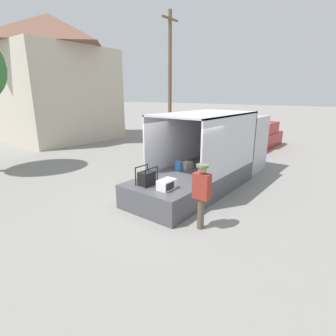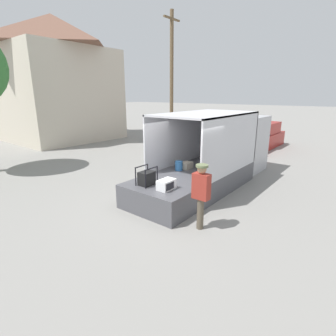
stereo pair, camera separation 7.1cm
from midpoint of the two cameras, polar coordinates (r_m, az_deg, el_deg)
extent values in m
plane|color=gray|center=(8.62, 0.20, -7.66)|extent=(160.00, 160.00, 0.00)
cube|color=#B2B2B7|center=(12.56, 14.78, 5.25)|extent=(1.97, 2.10, 2.49)
cube|color=#4C4C51|center=(10.10, 7.44, -1.92)|extent=(4.14, 2.28, 0.76)
cube|color=silver|center=(10.36, 2.40, 6.58)|extent=(4.14, 0.06, 2.02)
cube|color=silver|center=(9.27, 13.68, 5.04)|extent=(4.14, 0.06, 2.02)
cube|color=silver|center=(11.56, 12.92, 7.16)|extent=(0.06, 2.28, 2.02)
cube|color=silver|center=(9.65, 7.95, 11.63)|extent=(4.14, 2.28, 0.06)
cylinder|color=#3370B2|center=(9.48, 2.05, 0.50)|extent=(0.27, 0.27, 0.34)
cube|color=#B2A893|center=(9.73, 3.73, 0.58)|extent=(0.44, 0.32, 0.24)
cube|color=#4C4C51|center=(8.00, -2.73, -6.65)|extent=(1.33, 2.17, 0.76)
cube|color=white|center=(7.60, -0.60, -3.61)|extent=(0.54, 0.35, 0.29)
cube|color=black|center=(7.45, 0.22, -4.00)|extent=(0.35, 0.01, 0.20)
cube|color=black|center=(7.97, -4.94, -2.27)|extent=(0.45, 0.35, 0.42)
cylinder|color=slate|center=(8.09, -4.07, -1.82)|extent=(0.17, 0.19, 0.19)
cylinder|color=black|center=(7.63, -5.19, -2.46)|extent=(0.04, 0.04, 0.58)
cylinder|color=black|center=(8.00, -2.61, -1.54)|extent=(0.04, 0.04, 0.58)
cylinder|color=black|center=(7.90, -7.32, -1.89)|extent=(0.04, 0.04, 0.58)
cylinder|color=black|center=(8.26, -4.73, -1.02)|extent=(0.04, 0.04, 0.58)
cylinder|color=black|center=(7.74, -3.90, -0.08)|extent=(0.53, 0.04, 0.04)
cylinder|color=black|center=(8.00, -6.06, 0.41)|extent=(0.53, 0.04, 0.04)
cylinder|color=brown|center=(6.99, 6.83, -9.81)|extent=(0.18, 0.18, 0.85)
cube|color=maroon|center=(6.70, 7.04, -3.96)|extent=(0.24, 0.44, 0.67)
sphere|color=tan|center=(6.56, 7.18, -0.24)|extent=(0.23, 0.23, 0.23)
cylinder|color=#606B47|center=(6.54, 7.20, 0.49)|extent=(0.31, 0.31, 0.06)
cube|color=maroon|center=(18.31, 18.60, 5.65)|extent=(5.14, 1.87, 0.92)
cube|color=maroon|center=(18.77, 19.47, 8.33)|extent=(2.26, 1.72, 0.72)
cube|color=black|center=(16.79, 16.94, 6.73)|extent=(2.06, 1.80, 0.12)
cube|color=beige|center=(22.48, -23.14, 14.31)|extent=(7.16, 7.16, 6.63)
pyramid|color=brown|center=(22.90, -24.47, 25.51)|extent=(7.52, 7.52, 2.32)
cylinder|color=brown|center=(21.29, 0.31, 19.12)|extent=(0.28, 0.28, 9.31)
cube|color=brown|center=(21.90, 0.33, 29.77)|extent=(1.80, 0.14, 0.12)
camera|label=1|loc=(0.04, -90.26, -0.07)|focal=28.00mm
camera|label=2|loc=(0.04, 89.74, 0.07)|focal=28.00mm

